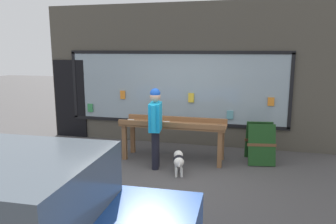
{
  "coord_description": "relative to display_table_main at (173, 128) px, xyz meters",
  "views": [
    {
      "loc": [
        1.58,
        -5.62,
        2.4
      ],
      "look_at": [
        -0.07,
        0.87,
        1.09
      ],
      "focal_mm": 35.0,
      "sensor_mm": 36.0,
      "label": 1
    }
  ],
  "objects": [
    {
      "name": "sandwich_board_sign",
      "position": [
        1.83,
        0.29,
        -0.28
      ],
      "size": [
        0.66,
        0.69,
        0.86
      ],
      "rotation": [
        0.0,
        0.0,
        0.16
      ],
      "color": "#193F19",
      "rests_on": "ground_plane"
    },
    {
      "name": "ground_plane",
      "position": [
        -0.0,
        -1.07,
        -0.72
      ],
      "size": [
        40.0,
        40.0,
        0.0
      ],
      "primitive_type": "plane",
      "color": "#474444"
    },
    {
      "name": "small_dog",
      "position": [
        0.3,
        -0.81,
        -0.43
      ],
      "size": [
        0.3,
        0.59,
        0.41
      ],
      "rotation": [
        0.0,
        0.0,
        1.83
      ],
      "color": "white",
      "rests_on": "ground_plane"
    },
    {
      "name": "display_table_main",
      "position": [
        0.0,
        0.0,
        0.0
      ],
      "size": [
        2.27,
        0.67,
        0.9
      ],
      "color": "brown",
      "rests_on": "ground_plane"
    },
    {
      "name": "person_browsing",
      "position": [
        -0.23,
        -0.6,
        0.23
      ],
      "size": [
        0.28,
        0.65,
        1.64
      ],
      "rotation": [
        0.0,
        0.0,
        1.72
      ],
      "color": "black",
      "rests_on": "ground_plane"
    },
    {
      "name": "shopfront_facade",
      "position": [
        -0.06,
        1.32,
        1.0
      ],
      "size": [
        7.35,
        0.29,
        3.49
      ],
      "color": "#4C473D",
      "rests_on": "ground_plane"
    }
  ]
}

